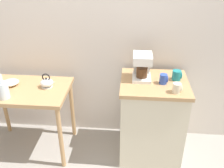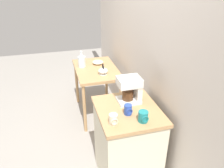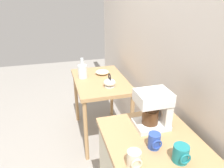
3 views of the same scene
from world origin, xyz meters
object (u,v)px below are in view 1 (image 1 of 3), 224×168
object	(u,v)px
teakettle	(47,83)
mug_small_cream	(177,88)
bowl_stoneware	(11,82)
glass_carafe_vase	(3,90)
mug_dark_teal	(177,75)
coffee_maker	(142,65)
mug_blue	(164,79)

from	to	relation	value
teakettle	mug_small_cream	distance (m)	1.29
bowl_stoneware	glass_carafe_vase	bearing A→B (deg)	-79.40
glass_carafe_vase	mug_dark_teal	bearing A→B (deg)	9.89
bowl_stoneware	coffee_maker	size ratio (longest dim) A/B	0.64
mug_small_cream	mug_blue	distance (m)	0.19
coffee_maker	mug_blue	distance (m)	0.25
mug_dark_teal	mug_small_cream	bearing A→B (deg)	-97.33
mug_dark_teal	mug_small_cream	xyz separation A→B (m)	(-0.03, -0.25, -0.00)
teakettle	glass_carafe_vase	bearing A→B (deg)	-144.95
teakettle	mug_blue	size ratio (longest dim) A/B	1.66
coffee_maker	mug_dark_teal	distance (m)	0.35
mug_small_cream	glass_carafe_vase	bearing A→B (deg)	-178.89
mug_blue	coffee_maker	bearing A→B (deg)	154.37
bowl_stoneware	teakettle	xyz separation A→B (m)	(0.39, -0.01, 0.02)
teakettle	coffee_maker	distance (m)	0.98
mug_dark_teal	mug_blue	world-z (taller)	mug_dark_teal
glass_carafe_vase	mug_blue	distance (m)	1.52
bowl_stoneware	glass_carafe_vase	distance (m)	0.26
bowl_stoneware	mug_small_cream	distance (m)	1.67
mug_dark_teal	teakettle	bearing A→B (deg)	-177.99
coffee_maker	mug_dark_teal	world-z (taller)	coffee_maker
mug_small_cream	mug_blue	bearing A→B (deg)	122.00
mug_small_cream	coffee_maker	bearing A→B (deg)	139.49
mug_dark_teal	mug_small_cream	size ratio (longest dim) A/B	1.05
mug_small_cream	bowl_stoneware	bearing A→B (deg)	172.48
mug_small_cream	teakettle	bearing A→B (deg)	170.60
bowl_stoneware	mug_small_cream	size ratio (longest dim) A/B	1.79
mug_blue	glass_carafe_vase	bearing A→B (deg)	-172.57
glass_carafe_vase	mug_small_cream	bearing A→B (deg)	1.11
teakettle	glass_carafe_vase	xyz separation A→B (m)	(-0.34, -0.24, 0.04)
bowl_stoneware	mug_dark_teal	bearing A→B (deg)	1.24
glass_carafe_vase	mug_dark_teal	distance (m)	1.67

